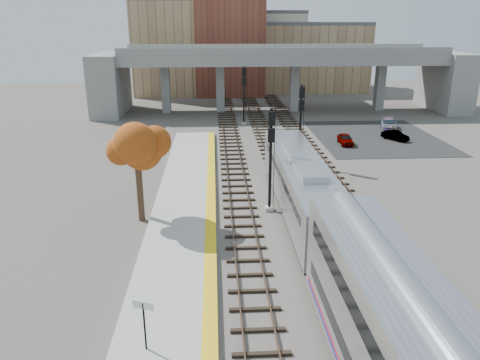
{
  "coord_description": "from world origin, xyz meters",
  "views": [
    {
      "loc": [
        -4.99,
        -24.73,
        13.25
      ],
      "look_at": [
        -3.25,
        6.22,
        2.5
      ],
      "focal_mm": 35.0,
      "sensor_mm": 36.0,
      "label": 1
    }
  ],
  "objects_px": {
    "signal_mast_near": "(270,161)",
    "signal_mast_far": "(244,96)",
    "tree": "(137,148)",
    "car_a": "(345,139)",
    "car_b": "(395,136)",
    "car_c": "(389,124)",
    "locomotive": "(301,184)",
    "signal_mast_mid": "(300,125)"
  },
  "relations": [
    {
      "from": "signal_mast_mid",
      "to": "signal_mast_far",
      "type": "bearing_deg",
      "value": 102.7
    },
    {
      "from": "car_a",
      "to": "car_c",
      "type": "height_order",
      "value": "car_c"
    },
    {
      "from": "locomotive",
      "to": "signal_mast_mid",
      "type": "xyz_separation_m",
      "value": [
        2.0,
        11.67,
        1.57
      ]
    },
    {
      "from": "tree",
      "to": "car_c",
      "type": "height_order",
      "value": "tree"
    },
    {
      "from": "locomotive",
      "to": "tree",
      "type": "xyz_separation_m",
      "value": [
        -11.11,
        -0.54,
        2.89
      ]
    },
    {
      "from": "locomotive",
      "to": "signal_mast_far",
      "type": "distance_m",
      "value": 29.97
    },
    {
      "from": "signal_mast_mid",
      "to": "car_b",
      "type": "height_order",
      "value": "signal_mast_mid"
    },
    {
      "from": "signal_mast_far",
      "to": "locomotive",
      "type": "bearing_deg",
      "value": -85.98
    },
    {
      "from": "signal_mast_near",
      "to": "car_b",
      "type": "bearing_deg",
      "value": 49.81
    },
    {
      "from": "car_b",
      "to": "signal_mast_mid",
      "type": "bearing_deg",
      "value": -178.08
    },
    {
      "from": "car_b",
      "to": "car_c",
      "type": "bearing_deg",
      "value": 44.73
    },
    {
      "from": "car_b",
      "to": "car_c",
      "type": "distance_m",
      "value": 5.67
    },
    {
      "from": "car_a",
      "to": "car_b",
      "type": "height_order",
      "value": "car_a"
    },
    {
      "from": "signal_mast_far",
      "to": "tree",
      "type": "distance_m",
      "value": 31.74
    },
    {
      "from": "locomotive",
      "to": "car_c",
      "type": "relative_size",
      "value": 4.33
    },
    {
      "from": "locomotive",
      "to": "signal_mast_far",
      "type": "height_order",
      "value": "signal_mast_far"
    },
    {
      "from": "signal_mast_near",
      "to": "signal_mast_far",
      "type": "height_order",
      "value": "signal_mast_near"
    },
    {
      "from": "signal_mast_near",
      "to": "signal_mast_far",
      "type": "bearing_deg",
      "value": 90.0
    },
    {
      "from": "signal_mast_far",
      "to": "car_b",
      "type": "distance_m",
      "value": 19.49
    },
    {
      "from": "signal_mast_near",
      "to": "car_c",
      "type": "relative_size",
      "value": 1.71
    },
    {
      "from": "signal_mast_mid",
      "to": "car_c",
      "type": "xyz_separation_m",
      "value": [
        13.88,
        14.31,
        -3.17
      ]
    },
    {
      "from": "tree",
      "to": "car_b",
      "type": "xyz_separation_m",
      "value": [
        25.77,
        20.99,
        -4.59
      ]
    },
    {
      "from": "signal_mast_mid",
      "to": "signal_mast_far",
      "type": "xyz_separation_m",
      "value": [
        -4.1,
        18.19,
        -0.07
      ]
    },
    {
      "from": "signal_mast_near",
      "to": "car_c",
      "type": "bearing_deg",
      "value": 54.67
    },
    {
      "from": "tree",
      "to": "signal_mast_near",
      "type": "bearing_deg",
      "value": 7.32
    },
    {
      "from": "locomotive",
      "to": "car_a",
      "type": "height_order",
      "value": "locomotive"
    },
    {
      "from": "locomotive",
      "to": "tree",
      "type": "relative_size",
      "value": 2.74
    },
    {
      "from": "signal_mast_mid",
      "to": "car_b",
      "type": "bearing_deg",
      "value": 34.73
    },
    {
      "from": "locomotive",
      "to": "signal_mast_far",
      "type": "bearing_deg",
      "value": 94.02
    },
    {
      "from": "car_a",
      "to": "car_b",
      "type": "relative_size",
      "value": 1.05
    },
    {
      "from": "locomotive",
      "to": "signal_mast_near",
      "type": "xyz_separation_m",
      "value": [
        -2.1,
        0.61,
        1.52
      ]
    },
    {
      "from": "signal_mast_far",
      "to": "signal_mast_near",
      "type": "bearing_deg",
      "value": -90.0
    },
    {
      "from": "signal_mast_mid",
      "to": "tree",
      "type": "bearing_deg",
      "value": -137.03
    },
    {
      "from": "signal_mast_far",
      "to": "car_c",
      "type": "height_order",
      "value": "signal_mast_far"
    },
    {
      "from": "signal_mast_far",
      "to": "car_c",
      "type": "xyz_separation_m",
      "value": [
        17.98,
        -3.88,
        -3.1
      ]
    },
    {
      "from": "signal_mast_near",
      "to": "locomotive",
      "type": "bearing_deg",
      "value": -16.26
    },
    {
      "from": "tree",
      "to": "car_a",
      "type": "xyz_separation_m",
      "value": [
        19.57,
        19.47,
        -4.55
      ]
    },
    {
      "from": "locomotive",
      "to": "car_b",
      "type": "relative_size",
      "value": 5.92
    },
    {
      "from": "car_b",
      "to": "car_a",
      "type": "bearing_deg",
      "value": 161.0
    },
    {
      "from": "tree",
      "to": "car_a",
      "type": "distance_m",
      "value": 27.98
    },
    {
      "from": "signal_mast_near",
      "to": "car_b",
      "type": "relative_size",
      "value": 2.33
    },
    {
      "from": "signal_mast_near",
      "to": "car_c",
      "type": "height_order",
      "value": "signal_mast_near"
    }
  ]
}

